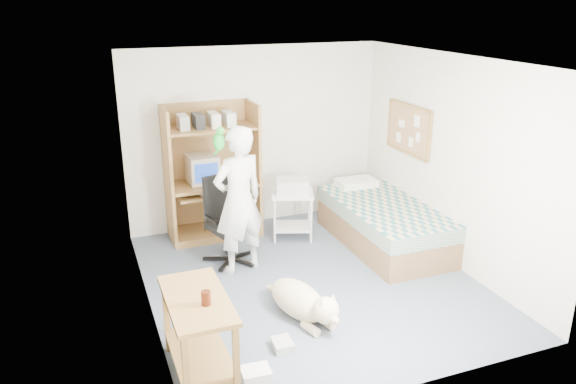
% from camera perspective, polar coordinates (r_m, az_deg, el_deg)
% --- Properties ---
extents(floor, '(4.00, 4.00, 0.00)m').
position_cam_1_polar(floor, '(6.56, 2.29, -9.04)').
color(floor, '#4D5769').
rests_on(floor, ground).
extents(wall_back, '(3.60, 0.02, 2.50)m').
position_cam_1_polar(wall_back, '(7.87, -3.36, 5.59)').
color(wall_back, beige).
rests_on(wall_back, floor).
extents(wall_right, '(0.02, 4.00, 2.50)m').
position_cam_1_polar(wall_right, '(6.95, 16.22, 2.99)').
color(wall_right, beige).
rests_on(wall_right, floor).
extents(wall_left, '(0.02, 4.00, 2.50)m').
position_cam_1_polar(wall_left, '(5.63, -14.62, -0.65)').
color(wall_left, beige).
rests_on(wall_left, floor).
extents(ceiling, '(3.60, 4.00, 0.02)m').
position_cam_1_polar(ceiling, '(5.80, 2.63, 13.24)').
color(ceiling, white).
rests_on(ceiling, wall_back).
extents(computer_hutch, '(1.20, 0.63, 1.80)m').
position_cam_1_polar(computer_hutch, '(7.56, -7.74, 1.50)').
color(computer_hutch, brown).
rests_on(computer_hutch, floor).
extents(bed, '(1.02, 2.02, 0.66)m').
position_cam_1_polar(bed, '(7.48, 9.65, -3.17)').
color(bed, brown).
rests_on(bed, floor).
extents(side_desk, '(0.50, 1.00, 0.75)m').
position_cam_1_polar(side_desk, '(4.92, -9.10, -13.16)').
color(side_desk, brown).
rests_on(side_desk, floor).
extents(corkboard, '(0.04, 0.94, 0.66)m').
position_cam_1_polar(corkboard, '(7.60, 12.15, 6.24)').
color(corkboard, '#9C7146').
rests_on(corkboard, wall_right).
extents(office_chair, '(0.60, 0.61, 1.06)m').
position_cam_1_polar(office_chair, '(6.93, -6.15, -4.03)').
color(office_chair, black).
rests_on(office_chair, floor).
extents(person, '(0.74, 0.59, 1.76)m').
position_cam_1_polar(person, '(6.49, -5.03, -0.88)').
color(person, silver).
rests_on(person, floor).
extents(parrot, '(0.13, 0.23, 0.36)m').
position_cam_1_polar(parrot, '(6.24, -7.02, 5.26)').
color(parrot, '#127F17').
rests_on(parrot, person).
extents(dog, '(0.57, 1.14, 0.44)m').
position_cam_1_polar(dog, '(5.79, 1.45, -11.02)').
color(dog, beige).
rests_on(dog, floor).
extents(printer_cart, '(0.66, 0.59, 0.66)m').
position_cam_1_polar(printer_cart, '(7.50, 0.45, -1.60)').
color(printer_cart, silver).
rests_on(printer_cart, floor).
extents(printer, '(0.50, 0.44, 0.18)m').
position_cam_1_polar(printer, '(7.40, 0.45, 0.65)').
color(printer, beige).
rests_on(printer, printer_cart).
extents(crt_monitor, '(0.40, 0.42, 0.37)m').
position_cam_1_polar(crt_monitor, '(7.51, -8.69, 2.37)').
color(crt_monitor, beige).
rests_on(crt_monitor, computer_hutch).
extents(keyboard, '(0.45, 0.16, 0.03)m').
position_cam_1_polar(keyboard, '(7.47, -7.33, 0.06)').
color(keyboard, beige).
rests_on(keyboard, computer_hutch).
extents(pencil_cup, '(0.08, 0.08, 0.12)m').
position_cam_1_polar(pencil_cup, '(7.55, -5.35, 1.56)').
color(pencil_cup, gold).
rests_on(pencil_cup, computer_hutch).
extents(drink_glass, '(0.08, 0.08, 0.12)m').
position_cam_1_polar(drink_glass, '(4.65, -8.34, -10.60)').
color(drink_glass, '#3C1609').
rests_on(drink_glass, side_desk).
extents(floor_box_a, '(0.26, 0.22, 0.10)m').
position_cam_1_polar(floor_box_a, '(5.06, -3.30, -18.00)').
color(floor_box_a, white).
rests_on(floor_box_a, floor).
extents(floor_box_b, '(0.19, 0.23, 0.08)m').
position_cam_1_polar(floor_box_b, '(5.42, -0.58, -15.23)').
color(floor_box_b, '#A7A7A2').
rests_on(floor_box_b, floor).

